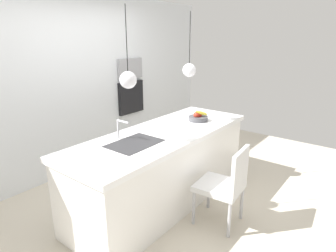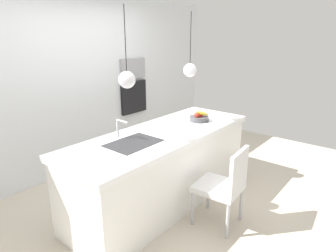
# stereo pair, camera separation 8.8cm
# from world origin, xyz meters

# --- Properties ---
(floor) EXTENTS (6.60, 6.60, 0.00)m
(floor) POSITION_xyz_m (0.00, 0.00, 0.00)
(floor) COLOR beige
(floor) RESTS_ON ground
(back_wall) EXTENTS (6.00, 0.10, 2.60)m
(back_wall) POSITION_xyz_m (0.00, 1.65, 1.30)
(back_wall) COLOR white
(back_wall) RESTS_ON ground
(kitchen_island) EXTENTS (2.55, 0.90, 0.91)m
(kitchen_island) POSITION_xyz_m (0.00, 0.00, 0.46)
(kitchen_island) COLOR white
(kitchen_island) RESTS_ON ground
(sink_basin) EXTENTS (0.56, 0.40, 0.02)m
(sink_basin) POSITION_xyz_m (-0.47, 0.00, 0.91)
(sink_basin) COLOR #2D2D30
(sink_basin) RESTS_ON kitchen_island
(faucet) EXTENTS (0.02, 0.17, 0.22)m
(faucet) POSITION_xyz_m (-0.47, 0.21, 1.06)
(faucet) COLOR silver
(faucet) RESTS_ON kitchen_island
(fruit_bowl) EXTENTS (0.26, 0.26, 0.16)m
(fruit_bowl) POSITION_xyz_m (0.66, -0.07, 0.96)
(fruit_bowl) COLOR #4C4C51
(fruit_bowl) RESTS_ON kitchen_island
(microwave) EXTENTS (0.54, 0.08, 0.34)m
(microwave) POSITION_xyz_m (1.06, 1.58, 1.45)
(microwave) COLOR #9E9EA3
(microwave) RESTS_ON back_wall
(oven) EXTENTS (0.56, 0.08, 0.56)m
(oven) POSITION_xyz_m (1.06, 1.58, 0.95)
(oven) COLOR black
(oven) RESTS_ON back_wall
(chair_near) EXTENTS (0.48, 0.50, 0.90)m
(chair_near) POSITION_xyz_m (0.05, -0.82, 0.49)
(chair_near) COLOR silver
(chair_near) RESTS_ON ground
(pendant_light_left) EXTENTS (0.17, 0.17, 0.77)m
(pendant_light_left) POSITION_xyz_m (-0.53, 0.00, 1.59)
(pendant_light_left) COLOR silver
(pendant_light_right) EXTENTS (0.17, 0.17, 0.77)m
(pendant_light_right) POSITION_xyz_m (0.53, 0.00, 1.59)
(pendant_light_right) COLOR silver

